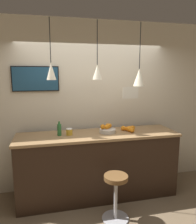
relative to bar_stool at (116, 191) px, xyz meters
The scene contains 13 objects.
ground_plane 0.45m from the bar_stool, 144.68° to the right, with size 14.00×14.00×0.00m, color #756047.
back_wall 1.51m from the bar_stool, 94.95° to the left, with size 8.00×0.06×2.90m.
service_counter 0.67m from the bar_stool, 98.33° to the left, with size 2.57×0.69×1.07m.
bar_stool is the anchor object (origin of this frame).
fruit_bowl 0.98m from the bar_stool, 84.67° to the left, with size 0.26×0.26×0.15m.
orange_pile 1.06m from the bar_stool, 56.92° to the left, with size 0.25×0.23×0.09m.
juice_bottle 1.22m from the bar_stool, 135.75° to the left, with size 0.06×0.06×0.22m.
spread_jar 1.11m from the bar_stool, 128.78° to the left, with size 0.10×0.10×0.10m.
pendant_lamp_left 1.94m from the bar_stool, 138.25° to the left, with size 0.14×0.14×0.88m.
pendant_lamp_middle 1.76m from the bar_stool, 97.75° to the left, with size 0.15×0.15×0.88m.
pendant_lamp_right 1.78m from the bar_stool, 49.70° to the left, with size 0.19×0.19×0.99m.
mounted_tv 2.10m from the bar_stool, 134.35° to the left, with size 0.74×0.04×0.40m.
hanging_menu_board 1.40m from the bar_stool, 49.51° to the left, with size 0.24×0.01×0.17m.
Camera 1 is at (-0.77, -2.55, 2.02)m, focal length 35.00 mm.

